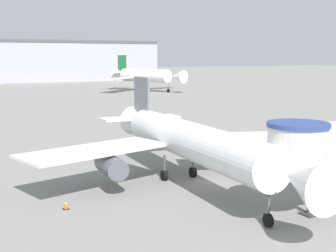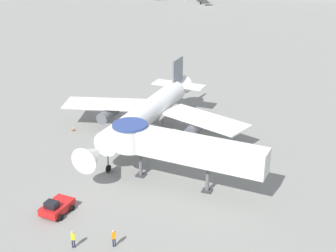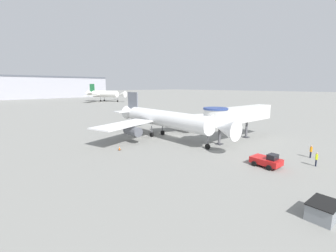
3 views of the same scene
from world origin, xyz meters
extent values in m
plane|color=gray|center=(0.00, 0.00, 0.00)|extent=(800.00, 800.00, 0.00)
cylinder|color=white|center=(-1.67, -0.51, 3.79)|extent=(3.99, 21.53, 3.11)
cone|color=white|center=(-2.24, -14.16, 3.79)|extent=(3.25, 3.55, 3.11)
cone|color=white|center=(-1.18, 11.28, 3.79)|extent=(3.30, 4.79, 3.11)
cube|color=white|center=(-9.20, 2.31, 3.25)|extent=(12.98, 7.82, 0.22)
cube|color=white|center=(6.06, 1.68, 3.25)|extent=(13.04, 8.66, 0.22)
cube|color=slate|center=(-1.19, 11.04, 6.59)|extent=(0.40, 3.84, 4.04)
cube|color=white|center=(-1.18, 11.51, 4.34)|extent=(8.37, 3.02, 0.18)
cylinder|color=#565960|center=(-8.28, 1.05, 2.14)|extent=(1.87, 3.90, 1.71)
cylinder|color=#565960|center=(5.04, 0.49, 2.14)|extent=(1.87, 3.90, 1.71)
cylinder|color=#4C4C51|center=(-2.10, -10.85, 1.34)|extent=(0.18, 0.18, 1.79)
cylinder|color=black|center=(-2.10, -10.85, 0.45)|extent=(0.30, 0.91, 0.90)
cylinder|color=#4C4C51|center=(-2.96, 2.22, 1.34)|extent=(0.22, 0.22, 1.79)
cylinder|color=black|center=(-2.96, 2.22, 0.45)|extent=(0.44, 0.92, 0.90)
cylinder|color=#4C4C51|center=(-0.16, 2.10, 1.34)|extent=(0.22, 0.22, 1.79)
cylinder|color=black|center=(-0.16, 2.10, 0.45)|extent=(0.44, 0.92, 0.90)
cube|color=silver|center=(8.68, -10.81, 4.76)|extent=(16.25, 3.80, 2.80)
cylinder|color=silver|center=(0.65, -10.21, 4.76)|extent=(3.90, 3.90, 2.80)
cylinder|color=navy|center=(0.65, -10.21, 6.31)|extent=(4.10, 4.10, 0.30)
cylinder|color=#56565B|center=(1.94, -10.31, 1.68)|extent=(0.44, 0.44, 3.36)
cube|color=#333338|center=(1.94, -10.31, 0.06)|extent=(1.10, 1.10, 0.12)
cylinder|color=#56565B|center=(10.28, -10.94, 1.68)|extent=(0.44, 0.44, 3.36)
cube|color=#333338|center=(10.28, -10.94, 0.06)|extent=(1.10, 1.10, 0.12)
cube|color=red|center=(-2.92, -20.56, 0.70)|extent=(2.37, 3.63, 0.75)
cube|color=black|center=(-2.97, -21.34, 1.41)|extent=(1.35, 1.06, 0.67)
cylinder|color=black|center=(-4.07, -21.45, 0.33)|extent=(0.39, 0.67, 0.65)
cylinder|color=black|center=(-1.89, -21.59, 0.33)|extent=(0.39, 0.67, 0.65)
cylinder|color=black|center=(-3.94, -19.53, 0.33)|extent=(0.39, 0.67, 0.65)
cylinder|color=black|center=(-1.76, -19.67, 0.33)|extent=(0.39, 0.67, 0.65)
cube|color=gray|center=(-11.11, -28.48, 0.63)|extent=(2.68, 1.93, 1.26)
cube|color=black|center=(-11.11, -28.48, 1.30)|extent=(2.84, 2.05, 0.08)
cube|color=black|center=(9.25, -2.29, 0.02)|extent=(0.46, 0.46, 0.04)
cone|color=orange|center=(9.25, -2.29, 0.40)|extent=(0.32, 0.32, 0.72)
cylinder|color=white|center=(9.25, -2.29, 0.49)|extent=(0.18, 0.18, 0.09)
cube|color=black|center=(-12.64, -1.58, 0.02)|extent=(0.42, 0.42, 0.04)
cone|color=orange|center=(-12.64, -1.58, 0.37)|extent=(0.29, 0.29, 0.66)
cylinder|color=white|center=(-12.64, -1.58, 0.45)|extent=(0.16, 0.16, 0.08)
cylinder|color=#1E2338|center=(1.59, -24.97, 0.44)|extent=(0.13, 0.13, 0.88)
cylinder|color=#1E2338|center=(1.76, -24.88, 0.44)|extent=(0.13, 0.13, 0.88)
cube|color=#D1E019|center=(1.68, -24.92, 1.23)|extent=(0.40, 0.34, 0.70)
sphere|color=tan|center=(1.68, -24.92, 1.70)|extent=(0.24, 0.24, 0.24)
cylinder|color=#1E2338|center=(5.01, -23.50, 0.44)|extent=(0.13, 0.13, 0.88)
cylinder|color=#1E2338|center=(5.15, -23.39, 0.44)|extent=(0.13, 0.13, 0.88)
cube|color=orange|center=(5.08, -23.44, 1.22)|extent=(0.40, 0.37, 0.69)
sphere|color=tan|center=(5.08, -23.44, 1.69)|extent=(0.24, 0.24, 0.24)
cylinder|color=white|center=(38.86, 99.86, 4.87)|extent=(10.90, 18.18, 4.02)
cone|color=white|center=(43.99, 88.06, 4.87)|extent=(5.45, 5.66, 4.02)
cone|color=white|center=(34.69, 109.44, 4.87)|extent=(6.10, 7.14, 4.02)
cube|color=white|center=(29.43, 98.75, 4.17)|extent=(13.62, 12.80, 0.22)
cube|color=white|center=(46.09, 106.00, 4.17)|extent=(14.52, 5.91, 0.22)
cube|color=#1E6638|center=(34.81, 109.16, 8.49)|extent=(1.70, 3.50, 5.23)
cube|color=white|center=(34.57, 109.71, 5.58)|extent=(9.86, 6.22, 0.18)
cylinder|color=#4C4C51|center=(42.56, 91.33, 1.71)|extent=(0.18, 0.18, 2.31)
cylinder|color=black|center=(42.56, 91.33, 0.55)|extent=(0.68, 1.11, 1.10)
cylinder|color=#4C4C51|center=(36.29, 101.21, 1.71)|extent=(0.22, 0.22, 2.31)
cylinder|color=black|center=(36.29, 101.21, 0.55)|extent=(0.81, 1.17, 1.10)
cylinder|color=#4C4C51|center=(39.61, 102.65, 1.71)|extent=(0.22, 0.22, 2.31)
cylinder|color=black|center=(39.61, 102.65, 0.55)|extent=(0.81, 1.17, 1.10)
cube|color=#A8A8B2|center=(2.57, 175.00, 8.19)|extent=(140.60, 25.30, 16.38)
cube|color=#4C515B|center=(2.57, 175.00, 16.98)|extent=(140.60, 25.81, 1.20)
camera|label=1|loc=(-20.58, -33.33, 10.74)|focal=50.00mm
camera|label=2|loc=(22.33, -54.68, 27.09)|focal=50.00mm
camera|label=3|loc=(-30.58, -31.77, 10.10)|focal=24.00mm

